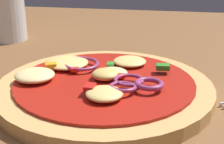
{
  "coord_description": "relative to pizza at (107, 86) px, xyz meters",
  "views": [
    {
      "loc": [
        0.07,
        -0.32,
        0.2
      ],
      "look_at": [
        0.0,
        0.04,
        0.06
      ],
      "focal_mm": 54.02,
      "sensor_mm": 36.0,
      "label": 1
    }
  ],
  "objects": [
    {
      "name": "beer_glass",
      "position": [
        -0.22,
        0.2,
        0.06
      ],
      "size": [
        0.07,
        0.07,
        0.15
      ],
      "color": "silver",
      "rests_on": "dining_table"
    },
    {
      "name": "dining_table",
      "position": [
        -0.0,
        -0.02,
        -0.03
      ],
      "size": [
        1.11,
        1.09,
        0.04
      ],
      "color": "brown",
      "rests_on": "ground"
    },
    {
      "name": "pizza",
      "position": [
        0.0,
        0.0,
        0.0
      ],
      "size": [
        0.24,
        0.24,
        0.03
      ],
      "color": "tan",
      "rests_on": "dining_table"
    }
  ]
}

